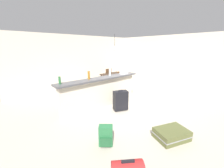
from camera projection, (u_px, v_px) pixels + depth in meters
name	position (u px, v px, depth m)	size (l,w,h in m)	color
ground_plane	(126.00, 105.00, 4.93)	(13.00, 13.00, 0.05)	#ADA393
wall_back	(81.00, 62.00, 6.83)	(6.60, 0.10, 2.50)	beige
wall_right	(166.00, 62.00, 6.77)	(0.10, 6.00, 2.50)	beige
partition_half_wall	(101.00, 93.00, 4.59)	(2.80, 0.20, 0.96)	beige
bar_countertop	(101.00, 78.00, 4.46)	(2.96, 0.40, 0.05)	#4C4C51
bottle_green	(60.00, 80.00, 3.65)	(0.06, 0.06, 0.20)	#2D6B38
bottle_amber	(89.00, 75.00, 4.20)	(0.07, 0.07, 0.25)	#9E661E
bottle_clear	(110.00, 71.00, 4.76)	(0.07, 0.07, 0.30)	silver
bottle_white	(126.00, 70.00, 5.29)	(0.07, 0.07, 0.22)	silver
grocery_bag	(124.00, 71.00, 5.04)	(0.26, 0.18, 0.22)	silver
dining_table	(114.00, 76.00, 6.60)	(1.10, 0.80, 0.74)	#332319
dining_chair_near_partition	(122.00, 81.00, 6.19)	(0.47, 0.47, 0.93)	#4C331E
dining_chair_far_side	(107.00, 77.00, 7.05)	(0.46, 0.46, 0.93)	#4C331E
pendant_lamp	(115.00, 48.00, 6.19)	(0.34, 0.34, 0.69)	black
suitcase_flat_olive	(172.00, 134.00, 3.05)	(0.89, 0.70, 0.22)	#51562D
backpack_green	(106.00, 136.00, 2.84)	(0.34, 0.34, 0.42)	#286B3D
suitcase_upright_black	(121.00, 100.00, 4.40)	(0.50, 0.39, 0.67)	black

